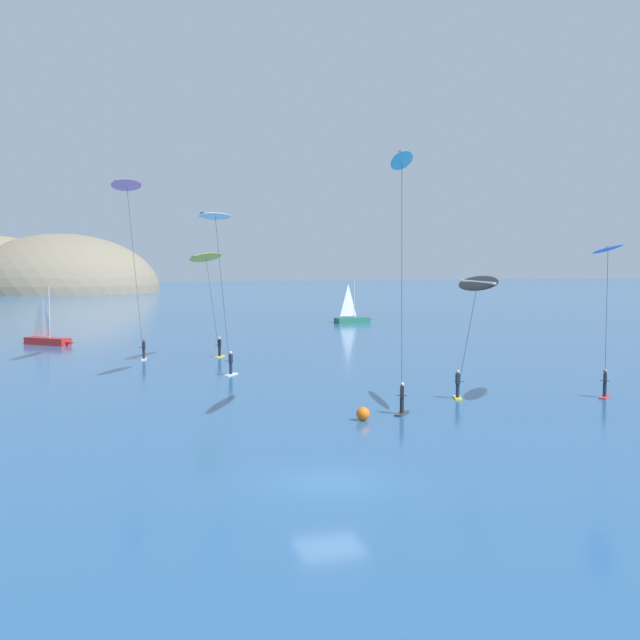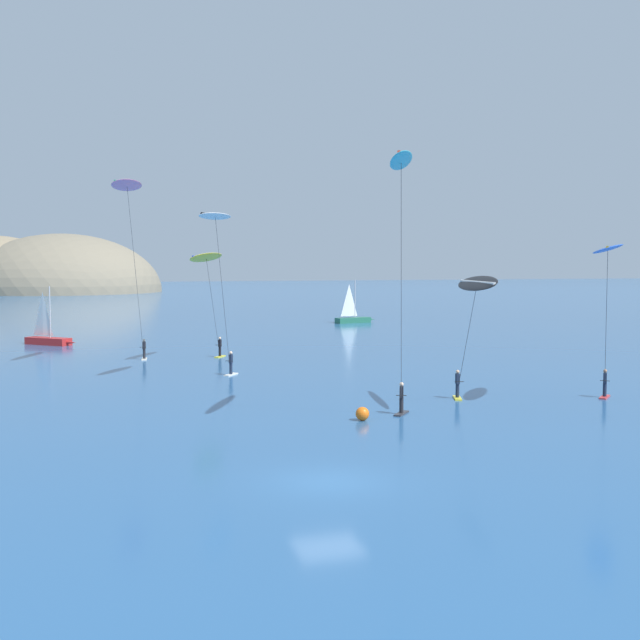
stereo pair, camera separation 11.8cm
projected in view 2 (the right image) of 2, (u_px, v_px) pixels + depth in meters
The scene contains 11 objects.
ground_plane at pixel (328, 482), 29.44m from camera, with size 600.00×600.00×0.00m, color #285689.
headland_island at pixel (10, 292), 212.62m from camera, with size 79.02×58.91×31.02m.
sailboat_near at pixel (51, 338), 77.82m from camera, with size 5.10×4.65×5.70m.
sailboat_far at pixel (355, 318), 105.93m from camera, with size 5.96×2.45×5.70m.
kitesurfer_cyan at pixel (401, 182), 39.09m from camera, with size 3.53×6.27×13.31m.
kitesurfer_pink at pixel (128, 196), 61.64m from camera, with size 3.56×7.56×14.36m.
kitesurfer_blue at pixel (608, 260), 44.75m from camera, with size 4.44×5.34×9.12m.
kitesurfer_black at pixel (475, 292), 43.69m from camera, with size 2.17×7.35×7.38m.
kitesurfer_yellow at pixel (207, 263), 64.79m from camera, with size 4.31×6.18×8.88m.
kitesurfer_white at pixel (217, 231), 53.99m from camera, with size 3.80×5.60×11.38m.
marker_buoy at pixel (362, 414), 40.78m from camera, with size 0.70×0.70×0.70m, color orange.
Camera 2 is at (-8.36, -27.70, 8.09)m, focal length 45.00 mm.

